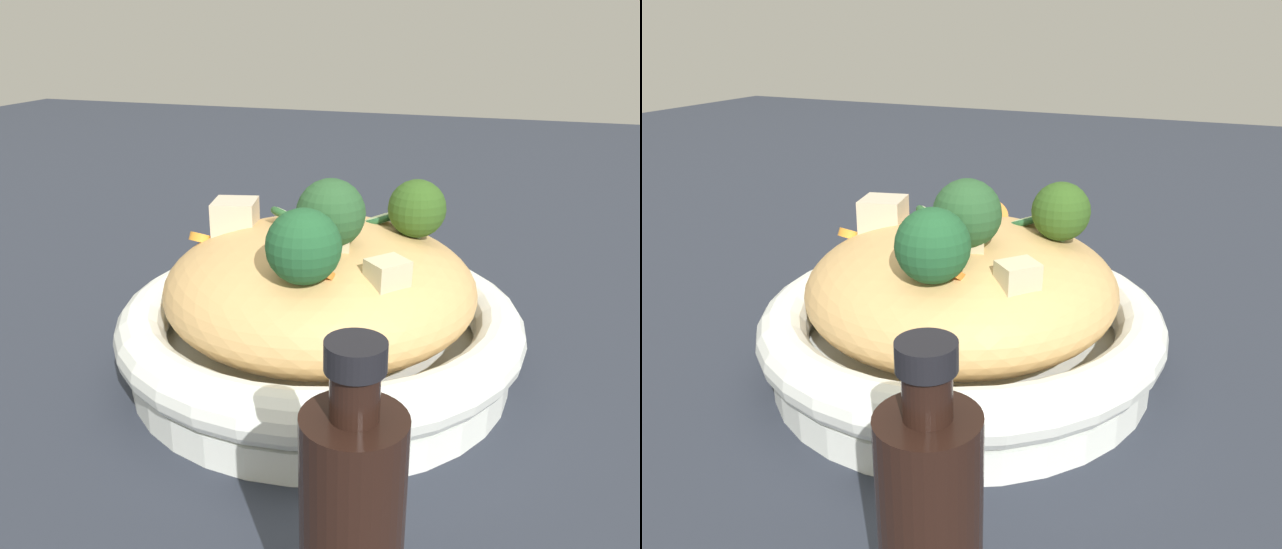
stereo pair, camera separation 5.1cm
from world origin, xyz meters
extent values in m
plane|color=#292E39|center=(0.00, 0.00, 0.00)|extent=(3.00, 3.00, 0.00)
cylinder|color=white|center=(0.00, 0.00, 0.01)|extent=(0.30, 0.30, 0.02)
torus|color=white|center=(0.00, 0.00, 0.04)|extent=(0.32, 0.32, 0.04)
ellipsoid|color=tan|center=(0.00, 0.00, 0.07)|extent=(0.24, 0.24, 0.10)
torus|color=tan|center=(0.01, -0.02, 0.12)|extent=(0.06, 0.06, 0.01)
torus|color=tan|center=(0.00, 0.00, 0.10)|extent=(0.04, 0.04, 0.02)
torus|color=tan|center=(0.01, -0.02, 0.11)|extent=(0.09, 0.09, 0.02)
torus|color=tan|center=(-0.01, 0.00, 0.10)|extent=(0.07, 0.07, 0.01)
cone|color=#90B16B|center=(-0.07, -0.03, 0.11)|extent=(0.03, 0.02, 0.02)
sphere|color=#31551D|center=(-0.07, -0.03, 0.13)|extent=(0.05, 0.05, 0.04)
cone|color=#98AB6F|center=(-0.01, 0.08, 0.11)|extent=(0.03, 0.03, 0.02)
sphere|color=#20552D|center=(-0.01, 0.08, 0.13)|extent=(0.07, 0.07, 0.05)
cone|color=#8FAE75|center=(-0.02, 0.03, 0.12)|extent=(0.03, 0.03, 0.02)
sphere|color=#29532B|center=(-0.02, 0.03, 0.14)|extent=(0.07, 0.07, 0.05)
cylinder|color=orange|center=(0.02, -0.06, 0.12)|extent=(0.03, 0.03, 0.02)
cylinder|color=orange|center=(-0.02, 0.07, 0.11)|extent=(0.03, 0.03, 0.02)
cylinder|color=orange|center=(0.03, -0.07, 0.11)|extent=(0.03, 0.03, 0.02)
cylinder|color=orange|center=(0.00, -0.06, 0.12)|extent=(0.04, 0.04, 0.02)
cylinder|color=orange|center=(0.10, 0.00, 0.10)|extent=(0.03, 0.03, 0.01)
cylinder|color=beige|center=(-0.03, -0.05, 0.12)|extent=(0.04, 0.04, 0.02)
torus|color=#24552E|center=(-0.03, -0.05, 0.12)|extent=(0.05, 0.05, 0.02)
cylinder|color=beige|center=(0.03, -0.01, 0.12)|extent=(0.04, 0.04, 0.02)
torus|color=#28582B|center=(0.03, -0.01, 0.12)|extent=(0.05, 0.05, 0.02)
cube|color=beige|center=(0.08, -0.01, 0.12)|extent=(0.04, 0.04, 0.03)
cube|color=beige|center=(-0.01, 0.03, 0.12)|extent=(0.04, 0.05, 0.03)
cube|color=beige|center=(-0.06, 0.05, 0.11)|extent=(0.03, 0.03, 0.02)
cylinder|color=black|center=(-0.09, 0.24, 0.06)|extent=(0.05, 0.05, 0.12)
cylinder|color=black|center=(-0.09, 0.24, 0.13)|extent=(0.02, 0.02, 0.02)
cylinder|color=black|center=(-0.09, 0.24, 0.15)|extent=(0.02, 0.02, 0.01)
camera|label=1|loc=(-0.15, 0.45, 0.27)|focal=36.96mm
camera|label=2|loc=(-0.20, 0.43, 0.27)|focal=36.96mm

